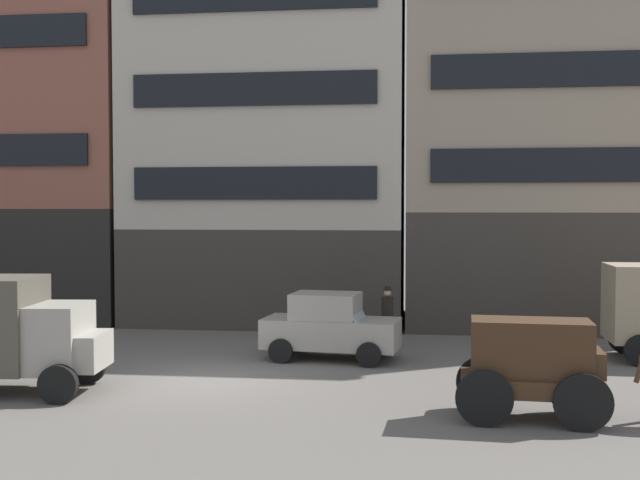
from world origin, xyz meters
TOP-DOWN VIEW (x-y plane):
  - ground_plane at (0.00, 0.00)m, footprint 120.00×120.00m
  - building_far_left at (-10.01, 10.53)m, footprint 9.71×6.56m
  - building_center_left at (-0.33, 10.52)m, footprint 10.33×6.56m
  - building_center_right at (9.67, 10.52)m, footprint 10.38×6.56m
  - cargo_wagon at (7.39, -2.66)m, footprint 2.98×1.67m
  - delivery_truck_far at (-4.20, -1.83)m, footprint 4.48×2.45m
  - sedan_light at (2.74, 2.99)m, footprint 3.86×2.19m
  - pedestrian_officer at (4.23, 5.37)m, footprint 0.47×0.47m

SIDE VIEW (x-z plane):
  - ground_plane at x=0.00m, z-range 0.00..0.00m
  - sedan_light at x=2.74m, z-range 0.00..1.83m
  - pedestrian_officer at x=4.23m, z-range 0.08..1.88m
  - cargo_wagon at x=7.39m, z-range 0.16..2.14m
  - delivery_truck_far at x=-4.20m, z-range 0.11..2.73m
  - building_far_left at x=-10.01m, z-range 0.04..12.85m
  - building_center_right at x=9.67m, z-range 0.04..13.63m
  - building_center_left at x=-0.33m, z-range 0.04..16.49m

